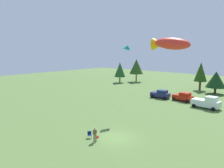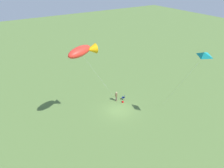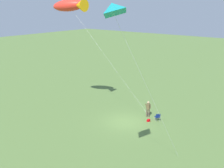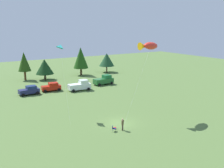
{
  "view_description": "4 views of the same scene",
  "coord_description": "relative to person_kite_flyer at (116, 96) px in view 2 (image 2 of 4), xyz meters",
  "views": [
    {
      "loc": [
        16.6,
        -19.49,
        10.68
      ],
      "look_at": [
        -2.06,
        1.49,
        6.36
      ],
      "focal_mm": 35.0,
      "sensor_mm": 36.0,
      "label": 1
    },
    {
      "loc": [
        16.31,
        23.53,
        20.07
      ],
      "look_at": [
        0.39,
        -1.46,
        4.2
      ],
      "focal_mm": 35.0,
      "sensor_mm": 36.0,
      "label": 2
    },
    {
      "loc": [
        -13.89,
        20.06,
        11.34
      ],
      "look_at": [
        0.61,
        1.39,
        4.24
      ],
      "focal_mm": 42.0,
      "sensor_mm": 36.0,
      "label": 3
    },
    {
      "loc": [
        -20.63,
        -31.4,
        14.63
      ],
      "look_at": [
        -0.57,
        1.28,
        5.92
      ],
      "focal_mm": 42.0,
      "sensor_mm": 36.0,
      "label": 4
    }
  ],
  "objects": [
    {
      "name": "person_kite_flyer",
      "position": [
        0.0,
        0.0,
        0.0
      ],
      "size": [
        0.57,
        0.47,
        1.74
      ],
      "rotation": [
        0.0,
        0.0,
        5.24
      ],
      "color": "brown",
      "rests_on": "ground"
    },
    {
      "name": "backpack_on_grass",
      "position": [
        -0.65,
        0.98,
        -0.91
      ],
      "size": [
        0.26,
        0.35,
        0.22
      ],
      "primitive_type": "cube",
      "rotation": [
        0.0,
        0.0,
        1.44
      ],
      "color": "red",
      "rests_on": "ground"
    },
    {
      "name": "ground_plane",
      "position": [
        1.16,
        2.55,
        -1.02
      ],
      "size": [
        160.0,
        160.0,
        0.0
      ],
      "primitive_type": "plane",
      "color": "#547238"
    },
    {
      "name": "kite_delta_teal",
      "position": [
        -4.24,
        11.7,
        10.16
      ],
      "size": [
        2.16,
        7.42,
        11.65
      ],
      "color": "teal",
      "rests_on": "ground"
    },
    {
      "name": "folding_chair",
      "position": [
        -1.33,
        0.34,
        -0.53
      ],
      "size": [
        0.68,
        0.68,
        0.82
      ],
      "rotation": [
        0.0,
        0.0,
        5.6
      ],
      "color": "navy",
      "rests_on": "ground"
    },
    {
      "name": "kite_large_fish",
      "position": [
        7.23,
        3.52,
        10.34
      ],
      "size": [
        9.67,
        4.89,
        12.08
      ],
      "color": "red",
      "rests_on": "ground"
    }
  ]
}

